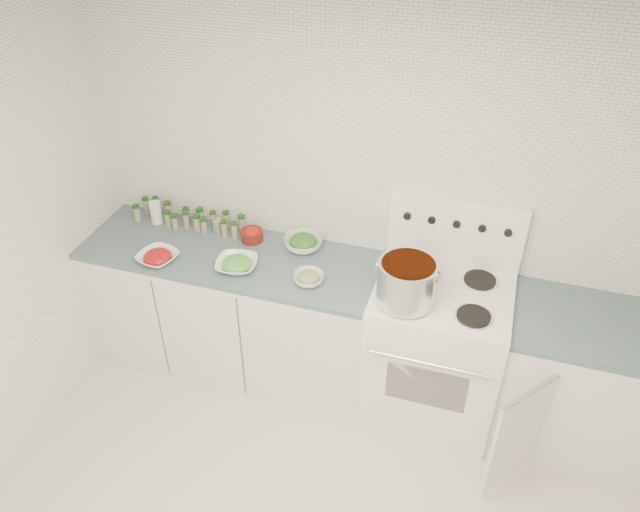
{
  "coord_description": "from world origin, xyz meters",
  "views": [
    {
      "loc": [
        0.63,
        -1.57,
        3.14
      ],
      "look_at": [
        -0.23,
        1.14,
        1.05
      ],
      "focal_mm": 35.0,
      "sensor_mm": 36.0,
      "label": 1
    }
  ],
  "objects_px": {
    "stock_pot": "(407,281)",
    "bowl_snowpea": "(237,264)",
    "stove": "(435,347)",
    "bowl_tomato": "(158,257)"
  },
  "relations": [
    {
      "from": "stock_pot",
      "to": "bowl_snowpea",
      "type": "height_order",
      "value": "stock_pot"
    },
    {
      "from": "stove",
      "to": "bowl_snowpea",
      "type": "relative_size",
      "value": 4.91
    },
    {
      "from": "bowl_tomato",
      "to": "bowl_snowpea",
      "type": "height_order",
      "value": "bowl_snowpea"
    },
    {
      "from": "stock_pot",
      "to": "stove",
      "type": "bearing_deg",
      "value": 39.5
    },
    {
      "from": "stove",
      "to": "bowl_snowpea",
      "type": "xyz_separation_m",
      "value": [
        -1.2,
        -0.12,
        0.44
      ]
    },
    {
      "from": "stove",
      "to": "bowl_tomato",
      "type": "relative_size",
      "value": 4.94
    },
    {
      "from": "stock_pot",
      "to": "bowl_tomato",
      "type": "relative_size",
      "value": 1.23
    },
    {
      "from": "stock_pot",
      "to": "bowl_tomato",
      "type": "bearing_deg",
      "value": -178.34
    },
    {
      "from": "bowl_tomato",
      "to": "bowl_snowpea",
      "type": "distance_m",
      "value": 0.48
    },
    {
      "from": "stock_pot",
      "to": "bowl_snowpea",
      "type": "relative_size",
      "value": 1.22
    }
  ]
}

